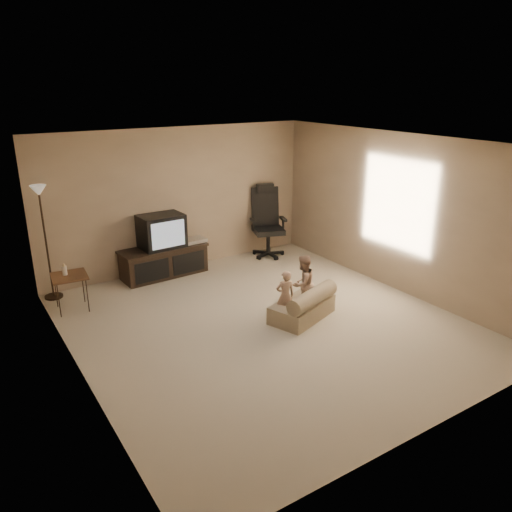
{
  "coord_description": "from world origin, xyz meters",
  "views": [
    {
      "loc": [
        -3.52,
        -5.23,
        3.23
      ],
      "look_at": [
        0.24,
        0.6,
        0.78
      ],
      "focal_mm": 35.0,
      "sensor_mm": 36.0,
      "label": 1
    }
  ],
  "objects_px": {
    "side_table": "(69,276)",
    "child_sofa": "(305,306)",
    "toddler_right": "(303,284)",
    "floor_lamp": "(42,217)",
    "tv_stand": "(164,251)",
    "office_chair": "(267,230)",
    "toddler_left": "(285,296)"
  },
  "relations": [
    {
      "from": "tv_stand",
      "to": "office_chair",
      "type": "height_order",
      "value": "office_chair"
    },
    {
      "from": "child_sofa",
      "to": "side_table",
      "type": "bearing_deg",
      "value": 122.92
    },
    {
      "from": "child_sofa",
      "to": "toddler_right",
      "type": "relative_size",
      "value": 1.28
    },
    {
      "from": "child_sofa",
      "to": "toddler_right",
      "type": "distance_m",
      "value": 0.35
    },
    {
      "from": "office_chair",
      "to": "toddler_left",
      "type": "relative_size",
      "value": 1.84
    },
    {
      "from": "side_table",
      "to": "floor_lamp",
      "type": "xyz_separation_m",
      "value": [
        -0.15,
        0.61,
        0.78
      ]
    },
    {
      "from": "tv_stand",
      "to": "side_table",
      "type": "relative_size",
      "value": 2.1
    },
    {
      "from": "toddler_left",
      "to": "office_chair",
      "type": "bearing_deg",
      "value": -102.54
    },
    {
      "from": "side_table",
      "to": "child_sofa",
      "type": "height_order",
      "value": "side_table"
    },
    {
      "from": "office_chair",
      "to": "toddler_left",
      "type": "height_order",
      "value": "office_chair"
    },
    {
      "from": "child_sofa",
      "to": "tv_stand",
      "type": "bearing_deg",
      "value": 91.58
    },
    {
      "from": "tv_stand",
      "to": "office_chair",
      "type": "relative_size",
      "value": 1.13
    },
    {
      "from": "side_table",
      "to": "toddler_right",
      "type": "height_order",
      "value": "toddler_right"
    },
    {
      "from": "toddler_left",
      "to": "toddler_right",
      "type": "height_order",
      "value": "toddler_right"
    },
    {
      "from": "floor_lamp",
      "to": "side_table",
      "type": "bearing_deg",
      "value": -76.57
    },
    {
      "from": "office_chair",
      "to": "floor_lamp",
      "type": "distance_m",
      "value": 4.06
    },
    {
      "from": "tv_stand",
      "to": "toddler_left",
      "type": "relative_size",
      "value": 2.08
    },
    {
      "from": "office_chair",
      "to": "side_table",
      "type": "relative_size",
      "value": 1.86
    },
    {
      "from": "side_table",
      "to": "floor_lamp",
      "type": "bearing_deg",
      "value": 103.43
    },
    {
      "from": "side_table",
      "to": "floor_lamp",
      "type": "height_order",
      "value": "floor_lamp"
    },
    {
      "from": "toddler_right",
      "to": "tv_stand",
      "type": "bearing_deg",
      "value": -77.87
    },
    {
      "from": "tv_stand",
      "to": "side_table",
      "type": "xyz_separation_m",
      "value": [
        -1.71,
        -0.55,
        0.07
      ]
    },
    {
      "from": "floor_lamp",
      "to": "child_sofa",
      "type": "xyz_separation_m",
      "value": [
        2.87,
        -2.73,
        -1.11
      ]
    },
    {
      "from": "tv_stand",
      "to": "child_sofa",
      "type": "xyz_separation_m",
      "value": [
        1.01,
        -2.67,
        -0.26
      ]
    },
    {
      "from": "side_table",
      "to": "toddler_left",
      "type": "bearing_deg",
      "value": -39.04
    },
    {
      "from": "toddler_left",
      "to": "side_table",
      "type": "bearing_deg",
      "value": -22.75
    },
    {
      "from": "side_table",
      "to": "toddler_right",
      "type": "distance_m",
      "value": 3.42
    },
    {
      "from": "tv_stand",
      "to": "office_chair",
      "type": "distance_m",
      "value": 2.12
    },
    {
      "from": "toddler_left",
      "to": "child_sofa",
      "type": "bearing_deg",
      "value": 171.68
    },
    {
      "from": "tv_stand",
      "to": "child_sofa",
      "type": "height_order",
      "value": "tv_stand"
    },
    {
      "from": "tv_stand",
      "to": "toddler_right",
      "type": "bearing_deg",
      "value": -67.7
    },
    {
      "from": "office_chair",
      "to": "toddler_right",
      "type": "xyz_separation_m",
      "value": [
        -0.97,
        -2.38,
        -0.06
      ]
    }
  ]
}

